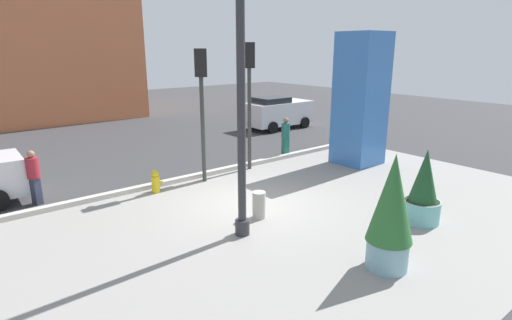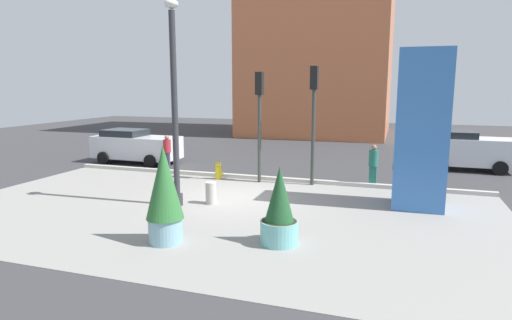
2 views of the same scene
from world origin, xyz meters
name	(u,v)px [view 1 (image 1 of 2)]	position (x,y,z in m)	size (l,w,h in m)	color
ground_plane	(183,173)	(0.00, 4.00, 0.00)	(60.00, 60.00, 0.00)	#38383A
plaza_pavement	(296,225)	(0.00, -2.00, 0.00)	(18.00, 10.00, 0.02)	gray
curb_strip	(195,176)	(0.00, 3.12, 0.08)	(18.00, 0.24, 0.16)	#B7B2A8
lamp_post	(241,106)	(-1.42, -1.56, 3.21)	(0.44, 0.44, 6.58)	#2D2D33
art_pillar_blue	(360,100)	(6.14, 0.79, 2.54)	(1.59, 1.59, 5.09)	#3870BC
potted_plant_curbside	(391,211)	(-0.03, -4.75, 1.29)	(0.95, 0.95, 2.51)	#7AA8B7
potted_plant_mid_plaza	(423,191)	(2.74, -3.94, 0.87)	(0.96, 0.96, 2.01)	#6BB2B2
fire_hydrant	(156,182)	(-1.74, 2.62, 0.37)	(0.36, 0.26, 0.75)	gold
concrete_bollard	(259,205)	(-0.45, -1.03, 0.38)	(0.36, 0.36, 0.75)	#B2ADA3
traffic_light_far_side	(249,86)	(2.25, 2.83, 3.16)	(0.28, 0.42, 4.69)	#333833
traffic_light_corner	(202,94)	(0.09, 2.63, 3.04)	(0.28, 0.42, 4.48)	#333833
car_intersection	(278,112)	(8.56, 8.26, 0.94)	(3.95, 2.07, 1.83)	silver
pedestrian_by_curb	(34,175)	(-4.93, 3.93, 0.91)	(0.45, 0.45, 1.64)	#33384C
pedestrian_crossing	(286,135)	(4.57, 3.32, 0.93)	(0.36, 0.36, 1.67)	#236656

